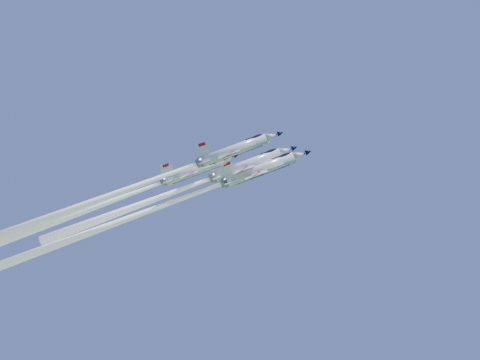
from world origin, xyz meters
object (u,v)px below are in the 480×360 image
Objects in this scene: jet_lead at (138,215)px; jet_left at (177,191)px; jet_slot at (114,200)px; jet_right at (148,182)px.

jet_lead is 1.56× the size of jet_left.
jet_lead is 8.58m from jet_left.
jet_left is 0.95× the size of jet_slot.
jet_right reaches higher than jet_slot.
jet_right is (7.41, -4.73, 4.33)m from jet_lead.
jet_lead is 9.80m from jet_right.
jet_slot is at bearing -72.09° from jet_lead.
jet_left is 0.95× the size of jet_right.
jet_left reaches higher than jet_slot.
jet_right is at bearing -23.38° from jet_left.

